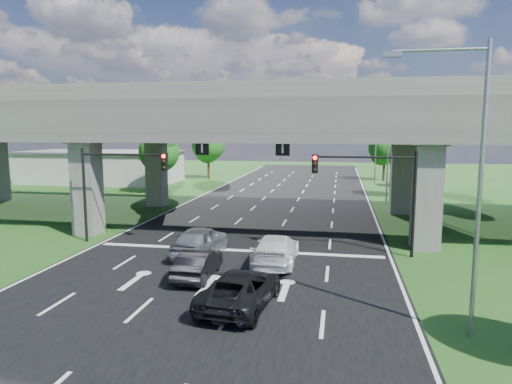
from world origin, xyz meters
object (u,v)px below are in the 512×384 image
(signal_right, at_px, (375,183))
(car_silver, at_px, (200,241))
(streetlight_beyond, at_px, (373,139))
(car_dark, at_px, (198,264))
(car_white, at_px, (276,250))
(signal_left, at_px, (115,177))
(car_trailing, at_px, (241,289))
(streetlight_near, at_px, (468,168))
(streetlight_far, at_px, (384,143))

(signal_right, bearing_deg, car_silver, -169.14)
(streetlight_beyond, height_order, car_silver, streetlight_beyond)
(car_silver, bearing_deg, streetlight_beyond, -103.12)
(car_dark, height_order, car_white, car_white)
(signal_right, height_order, signal_left, same)
(car_silver, xyz_separation_m, car_trailing, (3.87, -6.99, -0.12))
(car_dark, bearing_deg, streetlight_near, 157.30)
(signal_right, relative_size, streetlight_far, 0.60)
(signal_left, distance_m, streetlight_far, 26.95)
(car_silver, distance_m, car_trailing, 8.00)
(car_silver, xyz_separation_m, car_white, (4.45, -0.87, -0.07))
(streetlight_near, bearing_deg, signal_right, 102.88)
(signal_right, distance_m, car_silver, 10.34)
(streetlight_near, height_order, car_white, streetlight_near)
(streetlight_beyond, height_order, car_trailing, streetlight_beyond)
(signal_right, relative_size, streetlight_near, 0.60)
(signal_left, distance_m, streetlight_beyond, 40.30)
(streetlight_near, xyz_separation_m, car_trailing, (-8.02, 1.10, -5.09))
(car_silver, height_order, car_white, car_silver)
(car_white, bearing_deg, car_silver, -11.60)
(streetlight_beyond, height_order, car_dark, streetlight_beyond)
(streetlight_near, xyz_separation_m, streetlight_beyond, (0.00, 46.00, 0.00))
(signal_right, relative_size, car_white, 1.12)
(streetlight_near, bearing_deg, car_white, 135.89)
(signal_right, bearing_deg, signal_left, 180.00)
(streetlight_near, distance_m, streetlight_beyond, 46.00)
(signal_right, distance_m, car_trailing, 11.09)
(streetlight_near, distance_m, streetlight_far, 30.00)
(car_white, bearing_deg, signal_left, -15.04)
(signal_right, relative_size, streetlight_beyond, 0.60)
(car_trailing, bearing_deg, signal_right, -116.90)
(car_silver, bearing_deg, signal_left, -12.73)
(streetlight_far, height_order, streetlight_beyond, same)
(streetlight_beyond, bearing_deg, signal_right, -93.61)
(streetlight_beyond, bearing_deg, car_white, -100.87)
(car_silver, bearing_deg, car_trailing, 123.29)
(car_dark, relative_size, car_trailing, 0.81)
(signal_left, relative_size, streetlight_beyond, 0.60)
(signal_right, relative_size, car_trailing, 1.15)
(streetlight_far, xyz_separation_m, car_dark, (-10.81, -25.74, -5.12))
(streetlight_far, distance_m, car_silver, 25.42)
(signal_right, distance_m, streetlight_near, 10.33)
(signal_right, bearing_deg, car_trailing, -123.04)
(signal_right, distance_m, car_dark, 10.83)
(streetlight_beyond, distance_m, car_dark, 43.42)
(signal_left, bearing_deg, signal_right, 0.00)
(signal_right, xyz_separation_m, signal_left, (-15.65, 0.00, 0.00))
(car_silver, distance_m, car_dark, 3.99)
(streetlight_beyond, xyz_separation_m, car_silver, (-11.90, -37.90, -4.97))
(signal_right, distance_m, streetlight_far, 20.25)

